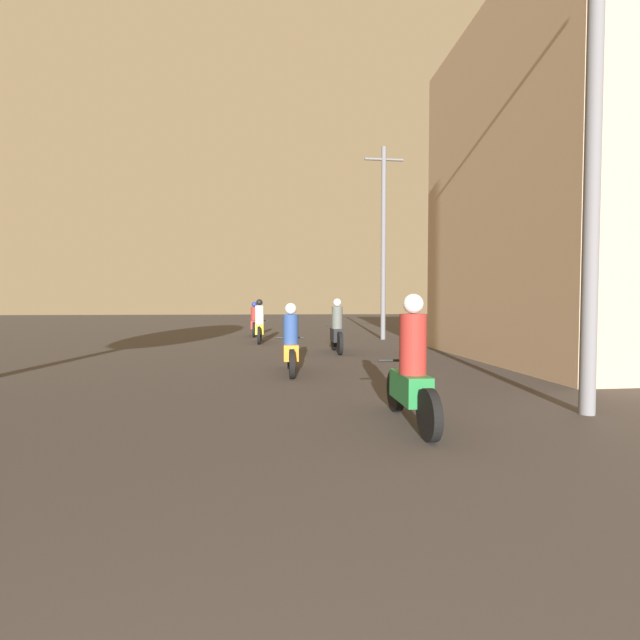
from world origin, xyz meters
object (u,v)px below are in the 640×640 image
object	(u,v)px
motorcycle_orange	(291,345)
utility_pole_near	(594,116)
motorcycle_green	(411,373)
utility_pole_far	(383,240)
building_right_near	(587,189)
motorcycle_yellow	(260,325)
motorcycle_black	(337,331)
motorcycle_red	(255,322)

from	to	relation	value
motorcycle_orange	utility_pole_near	xyz separation A→B (m)	(3.80, -3.75, 3.31)
motorcycle_green	utility_pole_near	distance (m)	4.12
motorcycle_green	motorcycle_orange	size ratio (longest dim) A/B	0.98
motorcycle_green	utility_pole_near	world-z (taller)	utility_pole_near
motorcycle_green	utility_pole_far	world-z (taller)	utility_pole_far
motorcycle_green	building_right_near	xyz separation A→B (m)	(6.46, 5.45, 3.81)
utility_pole_near	motorcycle_orange	bearing A→B (deg)	135.38
motorcycle_yellow	utility_pole_near	bearing A→B (deg)	-76.65
motorcycle_black	utility_pole_far	xyz separation A→B (m)	(2.58, 4.52, 3.44)
utility_pole_far	utility_pole_near	bearing A→B (deg)	-91.44
motorcycle_red	utility_pole_near	xyz separation A→B (m)	(5.06, -14.31, 3.28)
motorcycle_orange	utility_pole_far	bearing A→B (deg)	60.95
motorcycle_yellow	utility_pole_near	world-z (taller)	utility_pole_near
building_right_near	utility_pole_far	xyz separation A→B (m)	(-3.67, 6.79, -0.37)
motorcycle_red	building_right_near	bearing A→B (deg)	-40.72
utility_pole_near	utility_pole_far	distance (m)	12.00
motorcycle_green	motorcycle_yellow	bearing A→B (deg)	104.35
utility_pole_near	utility_pole_far	size ratio (longest dim) A/B	0.96
motorcycle_green	utility_pole_near	bearing A→B (deg)	8.96
motorcycle_yellow	motorcycle_black	bearing A→B (deg)	-65.28
utility_pole_far	motorcycle_red	bearing A→B (deg)	156.65
motorcycle_yellow	utility_pole_near	distance (m)	12.41
motorcycle_black	motorcycle_yellow	bearing A→B (deg)	120.46
motorcycle_yellow	utility_pole_far	size ratio (longest dim) A/B	0.26
motorcycle_green	motorcycle_red	bearing A→B (deg)	103.19
utility_pole_far	motorcycle_green	bearing A→B (deg)	-102.84
motorcycle_green	utility_pole_far	distance (m)	13.02
building_right_near	utility_pole_near	bearing A→B (deg)	-127.36
motorcycle_yellow	building_right_near	world-z (taller)	building_right_near
motorcycle_yellow	motorcycle_red	distance (m)	3.32
motorcycle_red	utility_pole_far	world-z (taller)	utility_pole_far
motorcycle_green	motorcycle_yellow	size ratio (longest dim) A/B	0.92
motorcycle_yellow	building_right_near	distance (m)	11.11
utility_pole_near	motorcycle_green	bearing A→B (deg)	-174.24
motorcycle_yellow	utility_pole_near	size ratio (longest dim) A/B	0.27
motorcycle_black	motorcycle_orange	bearing A→B (deg)	-116.28
utility_pole_far	building_right_near	bearing A→B (deg)	-61.62
motorcycle_green	motorcycle_orange	xyz separation A→B (m)	(-1.31, 4.00, -0.03)
motorcycle_green	motorcycle_orange	bearing A→B (deg)	111.31
motorcycle_black	motorcycle_yellow	xyz separation A→B (m)	(-2.43, 3.53, 0.01)
motorcycle_yellow	motorcycle_red	size ratio (longest dim) A/B	0.97
motorcycle_red	utility_pole_near	distance (m)	15.53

